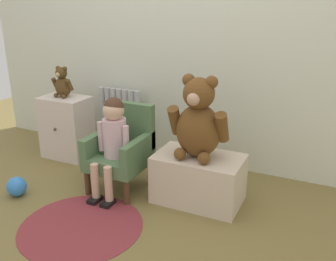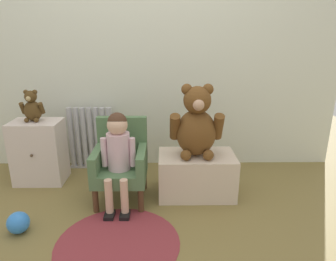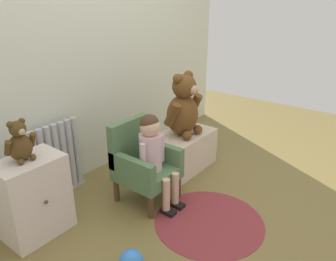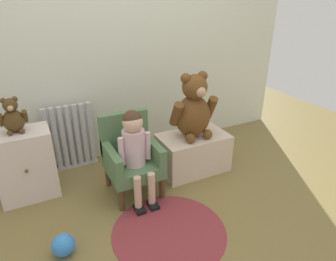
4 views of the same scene
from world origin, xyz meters
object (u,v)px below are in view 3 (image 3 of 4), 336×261
small_teddy_bear (20,143)px  low_bench (183,151)px  floor_rug (209,222)px  large_teddy_bear (183,108)px  child_figure (153,148)px  small_dresser (33,197)px  child_armchair (143,163)px  radiator (58,160)px

small_teddy_bear → low_bench: bearing=-10.8°
floor_rug → small_teddy_bear: bearing=132.7°
large_teddy_bear → floor_rug: bearing=-131.1°
small_teddy_bear → floor_rug: (0.81, -0.88, -0.67)m
child_figure → large_teddy_bear: (0.59, 0.14, 0.12)m
small_dresser → low_bench: size_ratio=0.91×
child_armchair → small_dresser: bearing=159.3°
low_bench → large_teddy_bear: large_teddy_bear is taller
child_figure → large_teddy_bear: 0.62m
child_armchair → low_bench: (0.60, 0.04, -0.14)m
child_armchair → large_teddy_bear: (0.59, 0.04, 0.28)m
low_bench → large_teddy_bear: (-0.01, -0.00, 0.42)m
low_bench → small_teddy_bear: size_ratio=2.27×
child_armchair → low_bench: size_ratio=1.04×
radiator → child_figure: (0.37, -0.67, 0.17)m
small_dresser → floor_rug: size_ratio=0.71×
low_bench → small_teddy_bear: (-1.37, 0.26, 0.50)m
small_teddy_bear → large_teddy_bear: bearing=-11.0°
floor_rug → radiator: bearing=109.8°
small_dresser → child_armchair: child_armchair is taller
radiator → child_armchair: (0.37, -0.56, 0.01)m
low_bench → large_teddy_bear: bearing=-171.1°
child_figure → child_armchair: bearing=90.0°
child_figure → floor_rug: bearing=-84.4°
child_figure → radiator: bearing=118.7°
small_dresser → low_bench: small_dresser is taller
large_teddy_bear → small_teddy_bear: large_teddy_bear is taller
child_armchair → child_figure: 0.19m
small_teddy_bear → floor_rug: 1.37m
small_dresser → large_teddy_bear: 1.40m
small_dresser → child_figure: child_figure is taller
large_teddy_bear → small_teddy_bear: bearing=169.0°
radiator → child_figure: 0.78m
small_teddy_bear → floor_rug: size_ratio=0.34×
radiator → low_bench: 1.11m
child_armchair → small_teddy_bear: 0.90m
child_armchair → low_bench: 0.61m
low_bench → small_teddy_bear: bearing=169.2°
child_armchair → large_teddy_bear: large_teddy_bear is taller
small_teddy_bear → floor_rug: bearing=-47.3°
small_dresser → small_teddy_bear: bearing=132.9°
low_bench → floor_rug: (-0.55, -0.62, -0.17)m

